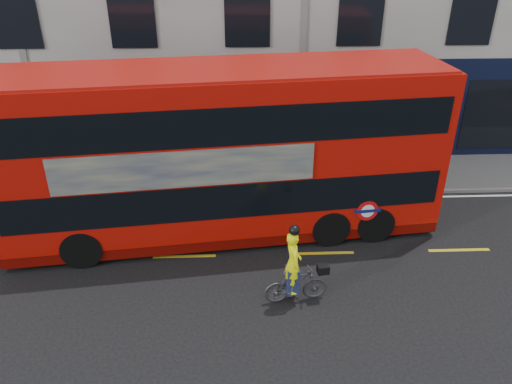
{
  "coord_description": "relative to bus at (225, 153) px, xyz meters",
  "views": [
    {
      "loc": [
        -2.4,
        -10.26,
        8.44
      ],
      "look_at": [
        -1.92,
        2.02,
        1.78
      ],
      "focal_mm": 35.0,
      "sensor_mm": 36.0,
      "label": 1
    }
  ],
  "objects": [
    {
      "name": "ground",
      "position": [
        2.78,
        -2.93,
        -2.6
      ],
      "size": [
        120.0,
        120.0,
        0.0
      ],
      "primitive_type": "plane",
      "color": "black",
      "rests_on": "ground"
    },
    {
      "name": "pavement",
      "position": [
        2.78,
        3.57,
        -2.54
      ],
      "size": [
        60.0,
        3.0,
        0.12
      ],
      "primitive_type": "cube",
      "color": "gray",
      "rests_on": "ground"
    },
    {
      "name": "kerb",
      "position": [
        2.78,
        2.07,
        -2.53
      ],
      "size": [
        60.0,
        0.12,
        0.13
      ],
      "primitive_type": "cube",
      "color": "gray",
      "rests_on": "ground"
    },
    {
      "name": "road_edge_line",
      "position": [
        2.78,
        1.77,
        -2.59
      ],
      "size": [
        58.0,
        0.1,
        0.01
      ],
      "primitive_type": "cube",
      "color": "silver",
      "rests_on": "ground"
    },
    {
      "name": "lane_dashes",
      "position": [
        2.78,
        -1.43,
        -2.59
      ],
      "size": [
        58.0,
        0.12,
        0.01
      ],
      "primitive_type": null,
      "color": "gold",
      "rests_on": "ground"
    },
    {
      "name": "bus",
      "position": [
        0.0,
        0.0,
        0.0
      ],
      "size": [
        12.78,
        4.24,
        5.06
      ],
      "rotation": [
        0.0,
        0.0,
        0.11
      ],
      "color": "#BB0F07",
      "rests_on": "ground"
    },
    {
      "name": "cyclist",
      "position": [
        1.72,
        -3.43,
        -1.84
      ],
      "size": [
        1.65,
        0.67,
        2.24
      ],
      "rotation": [
        0.0,
        0.0,
        0.13
      ],
      "color": "#444749",
      "rests_on": "ground"
    }
  ]
}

